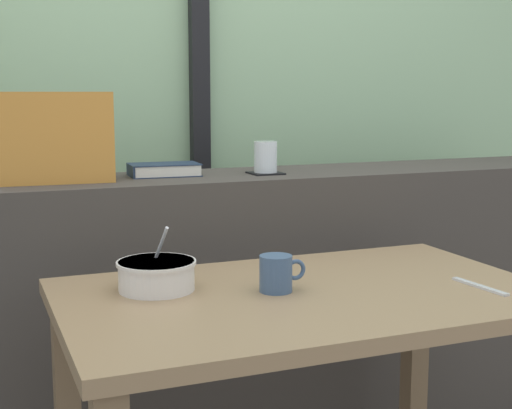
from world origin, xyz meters
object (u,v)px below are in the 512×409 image
Objects in this scene: fork_utensil at (480,286)px; ceramic_mug at (277,273)px; throw_pillow at (55,137)px; breakfast_table at (305,336)px; soup_bowl at (157,276)px; closed_book at (164,170)px; juice_glass at (266,158)px; coaster_square at (265,173)px.

ceramic_mug reaches higher than fork_utensil.
fork_utensil is 0.48m from ceramic_mug.
ceramic_mug is (0.41, -0.67, -0.28)m from throw_pillow.
breakfast_table is 0.17m from ceramic_mug.
soup_bowl is 0.28m from ceramic_mug.
closed_book is 0.65m from soup_bowl.
ceramic_mug is at bearing -110.48° from juice_glass.
juice_glass is 0.54× the size of soup_bowl.
juice_glass is (0.00, 0.00, 0.05)m from coaster_square.
soup_bowl is (-0.18, -0.59, -0.18)m from closed_book.
closed_book reaches higher than soup_bowl.
breakfast_table is at bearing -104.83° from juice_glass.
closed_book is (-0.31, 0.07, -0.03)m from juice_glass.
fork_utensil is 1.50× the size of ceramic_mug.
fork_utensil reaches higher than breakfast_table.
breakfast_table is 11.31× the size of juice_glass.
closed_book is at bearing 100.93° from breakfast_table.
soup_bowl is 1.64× the size of ceramic_mug.
breakfast_table is 0.75m from coaster_square.
closed_book is 1.31× the size of fork_utensil.
closed_book is 1.03m from fork_utensil.
throw_pillow is at bearing 131.09° from fork_utensil.
soup_bowl is at bearing -106.62° from closed_book.
throw_pillow is 2.83× the size of ceramic_mug.
juice_glass is 0.59× the size of fork_utensil.
soup_bowl reaches higher than ceramic_mug.
coaster_square is 0.66m from throw_pillow.
coaster_square is 0.32m from closed_book.
soup_bowl is (-0.32, 0.14, 0.14)m from breakfast_table.
soup_bowl is at bearing -74.76° from throw_pillow.
coaster_square is at bearing 46.69° from soup_bowl.
juice_glass is at bearing 100.20° from fork_utensil.
soup_bowl is at bearing 156.89° from breakfast_table.
breakfast_table is at bearing -104.83° from coaster_square.
fork_utensil is at bearing -43.56° from throw_pillow.
breakfast_table is at bearing -55.83° from throw_pillow.
soup_bowl is (-0.49, -0.52, -0.21)m from juice_glass.
throw_pillow is 0.83m from ceramic_mug.
coaster_square is 0.74m from soup_bowl.
juice_glass is 0.71m from ceramic_mug.
closed_book is (-0.14, 0.73, 0.32)m from breakfast_table.
fork_utensil is at bearing -58.11° from closed_book.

